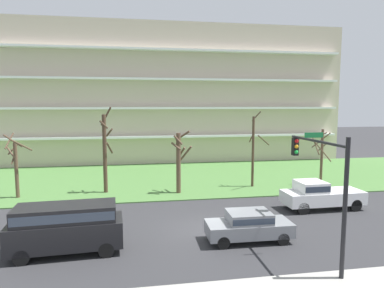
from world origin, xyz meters
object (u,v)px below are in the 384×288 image
object	(u,v)px
tree_far_left	(16,164)
pickup_white_center_right	(319,194)
sedan_gray_center_left	(249,225)
van_black_near_left	(66,225)
traffic_signal_mast	(323,176)
tree_right	(254,150)
tree_center	(179,160)
tree_left	(105,151)
tree_far_right	(321,155)

from	to	relation	value
tree_far_left	pickup_white_center_right	world-z (taller)	tree_far_left
sedan_gray_center_left	van_black_near_left	bearing A→B (deg)	-179.02
traffic_signal_mast	tree_right	bearing A→B (deg)	82.47
pickup_white_center_right	tree_right	bearing A→B (deg)	-71.67
traffic_signal_mast	tree_center	bearing A→B (deg)	109.55
tree_right	pickup_white_center_right	bearing A→B (deg)	-70.82
tree_center	pickup_white_center_right	bearing A→B (deg)	-32.54
tree_far_left	tree_left	xyz separation A→B (m)	(6.47, 0.57, 0.78)
tree_right	van_black_near_left	bearing A→B (deg)	-139.76
tree_far_left	pickup_white_center_right	bearing A→B (deg)	-16.29
tree_far_right	pickup_white_center_right	size ratio (longest dim) A/B	0.92
tree_far_left	tree_far_right	distance (m)	24.62
van_black_near_left	traffic_signal_mast	world-z (taller)	traffic_signal_mast
pickup_white_center_right	tree_far_left	bearing A→B (deg)	-17.15
tree_center	sedan_gray_center_left	world-z (taller)	tree_center
tree_left	van_black_near_left	world-z (taller)	tree_left
tree_left	tree_far_right	world-z (taller)	tree_left
tree_center	traffic_signal_mast	size ratio (longest dim) A/B	0.86
tree_center	pickup_white_center_right	xyz separation A→B (m)	(8.84, -5.64, -1.68)
tree_left	tree_right	xyz separation A→B (m)	(12.26, -0.03, -0.17)
traffic_signal_mast	van_black_near_left	bearing A→B (deg)	165.45
van_black_near_left	tree_center	bearing A→B (deg)	53.20
sedan_gray_center_left	pickup_white_center_right	size ratio (longest dim) A/B	0.82
tree_right	van_black_near_left	world-z (taller)	tree_right
van_black_near_left	traffic_signal_mast	size ratio (longest dim) A/B	0.91
tree_right	traffic_signal_mast	size ratio (longest dim) A/B	1.11
tree_far_right	traffic_signal_mast	distance (m)	15.65
tree_far_left	traffic_signal_mast	size ratio (longest dim) A/B	0.85
tree_left	tree_center	world-z (taller)	tree_left
tree_center	van_black_near_left	world-z (taller)	tree_center
tree_right	pickup_white_center_right	distance (m)	7.43
tree_far_right	pickup_white_center_right	bearing A→B (deg)	-120.30
tree_far_left	sedan_gray_center_left	distance (m)	18.11
tree_right	traffic_signal_mast	xyz separation A→B (m)	(-1.87, -14.13, 0.75)
tree_right	pickup_white_center_right	world-z (taller)	tree_right
tree_left	van_black_near_left	xyz separation A→B (m)	(-0.96, -11.22, -2.01)
pickup_white_center_right	tree_far_right	bearing A→B (deg)	-121.16
tree_far_left	pickup_white_center_right	xyz separation A→B (m)	(21.06, -6.16, -1.61)
tree_left	pickup_white_center_right	size ratio (longest dim) A/B	1.27
tree_left	tree_center	distance (m)	5.89
tree_left	pickup_white_center_right	bearing A→B (deg)	-24.74
sedan_gray_center_left	pickup_white_center_right	distance (m)	7.92
tree_far_left	tree_right	xyz separation A→B (m)	(18.74, 0.53, 0.61)
tree_center	tree_right	bearing A→B (deg)	9.15
tree_left	traffic_signal_mast	bearing A→B (deg)	-53.73
tree_far_left	tree_far_right	xyz separation A→B (m)	(24.62, -0.07, 0.13)
tree_left	sedan_gray_center_left	distance (m)	14.05
van_black_near_left	tree_left	bearing A→B (deg)	81.81
tree_far_right	van_black_near_left	world-z (taller)	tree_far_right
tree_left	traffic_signal_mast	distance (m)	17.58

